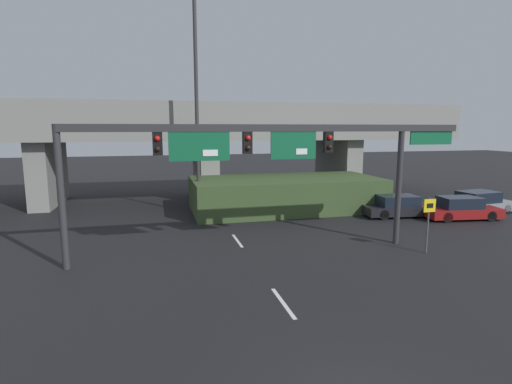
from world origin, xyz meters
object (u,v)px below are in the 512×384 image
(speed_limit_sign, at_px, (429,217))
(parked_sedan_near_right, at_px, (399,207))
(highway_light_pole_near, at_px, (196,69))
(parked_sedan_far_right, at_px, (479,203))
(parked_sedan_mid_right, at_px, (461,209))
(signal_gantry, at_px, (269,148))

(speed_limit_sign, distance_m, parked_sedan_near_right, 7.92)
(highway_light_pole_near, bearing_deg, parked_sedan_far_right, -12.72)
(parked_sedan_mid_right, xyz_separation_m, parked_sedan_far_right, (2.56, 1.29, 0.02))
(highway_light_pole_near, xyz_separation_m, parked_sedan_far_right, (18.43, -4.16, -8.65))
(signal_gantry, distance_m, parked_sedan_mid_right, 14.79)
(speed_limit_sign, height_order, parked_sedan_near_right, speed_limit_sign)
(parked_sedan_near_right, height_order, parked_sedan_mid_right, parked_sedan_mid_right)
(speed_limit_sign, xyz_separation_m, parked_sedan_mid_right, (6.62, 5.48, -1.02))
(parked_sedan_mid_right, bearing_deg, signal_gantry, -157.25)
(speed_limit_sign, distance_m, parked_sedan_mid_right, 8.65)
(parked_sedan_far_right, bearing_deg, signal_gantry, -169.10)
(signal_gantry, bearing_deg, parked_sedan_mid_right, 15.24)
(parked_sedan_near_right, bearing_deg, highway_light_pole_near, 169.30)
(highway_light_pole_near, height_order, parked_sedan_near_right, highway_light_pole_near)
(signal_gantry, height_order, parked_sedan_mid_right, signal_gantry)
(speed_limit_sign, relative_size, parked_sedan_far_right, 0.53)
(parked_sedan_near_right, relative_size, parked_sedan_far_right, 0.98)
(parked_sedan_near_right, bearing_deg, signal_gantry, -146.36)
(parked_sedan_far_right, bearing_deg, parked_sedan_near_right, 170.22)
(signal_gantry, distance_m, highway_light_pole_near, 10.45)
(highway_light_pole_near, distance_m, parked_sedan_near_right, 15.71)
(signal_gantry, relative_size, highway_light_pole_near, 1.02)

